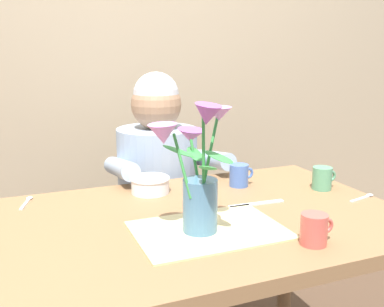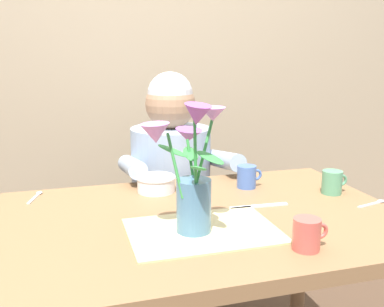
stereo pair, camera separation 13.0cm
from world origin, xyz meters
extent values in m
cube|color=tan|center=(0.00, 1.05, 1.25)|extent=(4.00, 0.10, 2.50)
cube|color=olive|center=(0.00, 0.00, 0.72)|extent=(1.20, 0.80, 0.04)
cylinder|color=olive|center=(0.54, 0.34, 0.35)|extent=(0.06, 0.06, 0.70)
cylinder|color=#4C4C56|center=(0.05, 0.62, 0.20)|extent=(0.30, 0.30, 0.40)
cylinder|color=#99ADC6|center=(0.05, 0.62, 0.65)|extent=(0.34, 0.34, 0.50)
sphere|color=#A37A5B|center=(0.05, 0.62, 1.00)|extent=(0.21, 0.21, 0.21)
sphere|color=silver|center=(0.05, 0.62, 1.04)|extent=(0.19, 0.19, 0.19)
cylinder|color=#99ADC6|center=(-0.14, 0.48, 0.78)|extent=(0.07, 0.33, 0.12)
cylinder|color=#99ADC6|center=(0.24, 0.48, 0.78)|extent=(0.07, 0.33, 0.12)
cube|color=beige|center=(-0.03, -0.11, 0.74)|extent=(0.40, 0.28, 0.00)
cylinder|color=teal|center=(-0.06, -0.11, 0.81)|extent=(0.09, 0.09, 0.15)
cylinder|color=#388E42|center=(-0.04, -0.11, 0.95)|extent=(0.08, 0.06, 0.20)
cone|color=#CC7FDB|center=(-0.01, -0.12, 1.06)|extent=(0.08, 0.08, 0.04)
sphere|color=#E5D14C|center=(-0.01, -0.12, 1.06)|extent=(0.02, 0.02, 0.02)
cylinder|color=#388E42|center=(-0.05, -0.06, 0.91)|extent=(0.02, 0.05, 0.14)
cone|color=#A351B7|center=(-0.04, 0.00, 0.98)|extent=(0.10, 0.11, 0.04)
sphere|color=#E5D14C|center=(-0.04, 0.00, 0.99)|extent=(0.02, 0.02, 0.02)
cylinder|color=#388E42|center=(-0.11, -0.11, 0.93)|extent=(0.03, 0.06, 0.16)
cone|color=#CC7FDB|center=(-0.16, -0.11, 1.02)|extent=(0.09, 0.09, 0.05)
sphere|color=#E5D14C|center=(-0.16, -0.11, 1.02)|extent=(0.02, 0.02, 0.02)
cylinder|color=#388E42|center=(-0.07, -0.14, 0.96)|extent=(0.02, 0.02, 0.22)
cone|color=#A351B7|center=(-0.07, -0.18, 1.07)|extent=(0.10, 0.10, 0.06)
sphere|color=#E5D14C|center=(-0.07, -0.18, 1.07)|extent=(0.02, 0.02, 0.02)
ellipsoid|color=#388E42|center=(-0.05, -0.05, 0.94)|extent=(0.05, 0.09, 0.03)
ellipsoid|color=#388E42|center=(-0.07, -0.17, 0.93)|extent=(0.05, 0.09, 0.04)
ellipsoid|color=#388E42|center=(-0.03, -0.16, 0.96)|extent=(0.08, 0.10, 0.03)
ellipsoid|color=#388E42|center=(-0.11, -0.07, 0.96)|extent=(0.09, 0.09, 0.04)
cylinder|color=white|center=(-0.08, 0.27, 0.77)|extent=(0.13, 0.13, 0.05)
torus|color=white|center=(-0.08, 0.27, 0.79)|extent=(0.14, 0.14, 0.01)
cube|color=silver|center=(0.19, 0.03, 0.74)|extent=(0.19, 0.03, 0.00)
cylinder|color=#569970|center=(0.49, 0.08, 0.78)|extent=(0.07, 0.07, 0.08)
torus|color=#569970|center=(0.53, 0.08, 0.78)|extent=(0.04, 0.01, 0.04)
cylinder|color=#476BB7|center=(0.24, 0.22, 0.78)|extent=(0.07, 0.07, 0.08)
torus|color=#476BB7|center=(0.27, 0.22, 0.78)|extent=(0.04, 0.01, 0.04)
cylinder|color=#CC564C|center=(0.18, -0.29, 0.78)|extent=(0.07, 0.07, 0.08)
torus|color=#CC564C|center=(0.21, -0.29, 0.78)|extent=(0.04, 0.01, 0.04)
cube|color=silver|center=(0.54, -0.06, 0.74)|extent=(0.10, 0.03, 0.00)
ellipsoid|color=silver|center=(0.59, -0.05, 0.74)|extent=(0.03, 0.03, 0.01)
cube|color=silver|center=(-0.49, 0.30, 0.74)|extent=(0.04, 0.10, 0.00)
ellipsoid|color=silver|center=(-0.47, 0.35, 0.74)|extent=(0.03, 0.03, 0.01)
camera|label=1|loc=(-0.50, -1.12, 1.21)|focal=41.11mm
camera|label=2|loc=(-0.37, -1.17, 1.21)|focal=41.11mm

